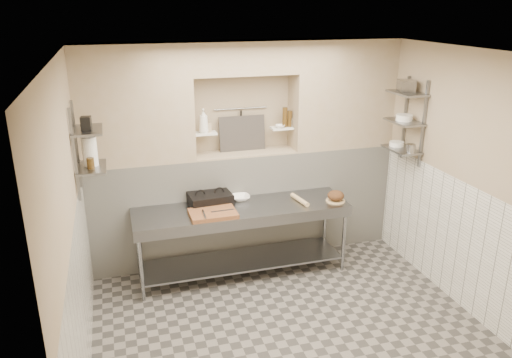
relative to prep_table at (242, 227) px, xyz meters
name	(u,v)px	position (x,y,z in m)	size (l,w,h in m)	color
floor	(288,330)	(0.19, -1.18, -0.69)	(4.00, 3.90, 0.10)	#67625C
ceiling	(295,48)	(0.19, -1.18, 2.21)	(4.00, 3.90, 0.10)	silver
wall_left	(66,228)	(-1.86, -1.18, 0.76)	(0.10, 3.90, 2.80)	gray
wall_right	(471,183)	(2.24, -1.18, 0.76)	(0.10, 3.90, 2.80)	gray
wall_back	(240,148)	(0.19, 0.82, 0.76)	(4.00, 0.10, 2.80)	gray
wall_front	(406,324)	(0.19, -3.18, 0.76)	(4.00, 0.10, 2.80)	gray
backwall_lower	(245,204)	(0.19, 0.57, 0.06)	(4.00, 0.40, 1.40)	silver
alcove_sill	(244,153)	(0.19, 0.57, 0.77)	(1.30, 0.40, 0.02)	gray
backwall_pillar_left	(134,105)	(-1.14, 0.57, 1.46)	(1.35, 0.40, 1.40)	gray
backwall_pillar_right	(342,94)	(1.51, 0.57, 1.46)	(1.35, 0.40, 1.40)	gray
backwall_header	(244,58)	(0.19, 0.57, 1.96)	(1.30, 0.40, 0.40)	gray
wainscot_left	(83,298)	(-1.80, -1.18, 0.06)	(0.02, 3.90, 1.40)	silver
wainscot_right	(458,242)	(2.18, -1.18, 0.06)	(0.02, 3.90, 1.40)	silver
alcove_shelf_left	(205,133)	(-0.31, 0.57, 1.06)	(0.28, 0.16, 0.03)	white
alcove_shelf_right	(282,128)	(0.69, 0.57, 1.06)	(0.28, 0.16, 0.03)	white
utensil_rail	(241,108)	(0.19, 0.74, 1.31)	(0.02, 0.02, 0.70)	gray
hanging_steel	(241,122)	(0.19, 0.72, 1.14)	(0.02, 0.02, 0.30)	black
splash_panel	(242,133)	(0.19, 0.67, 1.00)	(0.60, 0.02, 0.45)	#383330
shelf_rail_left_a	(76,145)	(-1.79, 0.07, 1.16)	(0.03, 0.03, 0.95)	slate
shelf_rail_left_b	(75,155)	(-1.79, -0.33, 1.16)	(0.03, 0.03, 0.95)	slate
wall_shelf_left_lower	(91,167)	(-1.65, -0.13, 0.96)	(0.30, 0.50, 0.03)	slate
wall_shelf_left_upper	(87,130)	(-1.65, -0.13, 1.36)	(0.30, 0.50, 0.03)	slate
shelf_rail_right_a	(405,118)	(2.16, 0.07, 1.21)	(0.03, 0.03, 1.05)	slate
shelf_rail_right_b	(423,125)	(2.16, -0.33, 1.21)	(0.03, 0.03, 1.05)	slate
wall_shelf_right_lower	(401,149)	(2.03, -0.13, 0.86)	(0.30, 0.50, 0.03)	slate
wall_shelf_right_mid	(404,122)	(2.03, -0.13, 1.21)	(0.30, 0.50, 0.03)	slate
wall_shelf_right_upper	(407,93)	(2.03, -0.13, 1.56)	(0.30, 0.50, 0.03)	slate
prep_table	(242,227)	(0.00, 0.00, 0.00)	(2.60, 0.70, 0.90)	gray
panini_press	(210,199)	(-0.35, 0.22, 0.33)	(0.53, 0.41, 0.14)	black
cutting_board	(213,214)	(-0.38, -0.14, 0.28)	(0.54, 0.38, 0.05)	brown
knife_blade	(223,211)	(-0.27, -0.14, 0.31)	(0.27, 0.03, 0.01)	gray
tongs	(204,214)	(-0.50, -0.20, 0.31)	(0.02, 0.02, 0.24)	gray
mixing_bowl	(240,198)	(0.05, 0.24, 0.29)	(0.23, 0.23, 0.06)	white
rolling_pin	(300,200)	(0.73, -0.03, 0.29)	(0.06, 0.06, 0.38)	tan
bread_board	(335,201)	(1.17, -0.13, 0.26)	(0.24, 0.24, 0.01)	tan
bread_loaf	(336,196)	(1.17, -0.13, 0.33)	(0.21, 0.21, 0.12)	#4C2D19
bottle_soap	(204,121)	(-0.33, 0.55, 1.22)	(0.11, 0.12, 0.30)	white
jar_alcove	(208,127)	(-0.27, 0.58, 1.13)	(0.08, 0.08, 0.11)	gray
bowl_alcove	(280,126)	(0.66, 0.54, 1.09)	(0.12, 0.12, 0.04)	white
condiment_a	(290,119)	(0.79, 0.56, 1.17)	(0.06, 0.06, 0.21)	#3F2A0F
condiment_b	(285,117)	(0.73, 0.57, 1.20)	(0.06, 0.06, 0.25)	#3F2A0F
condiment_c	(290,122)	(0.81, 0.59, 1.12)	(0.06, 0.06, 0.11)	white
jug_left	(90,151)	(-1.65, -0.10, 1.12)	(0.15, 0.15, 0.30)	white
jar_left	(91,163)	(-1.65, -0.21, 1.03)	(0.07, 0.07, 0.11)	#3F2A0F
box_left_upper	(86,123)	(-1.65, -0.18, 1.44)	(0.10, 0.10, 0.14)	black
bowl_right	(397,144)	(2.03, -0.02, 0.90)	(0.18, 0.18, 0.05)	white
canister_right	(411,148)	(2.03, -0.33, 0.92)	(0.10, 0.10, 0.10)	gray
bowl_right_mid	(404,118)	(2.03, -0.12, 1.26)	(0.20, 0.20, 0.07)	white
basket_right	(406,86)	(2.03, -0.10, 1.64)	(0.18, 0.22, 0.14)	gray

